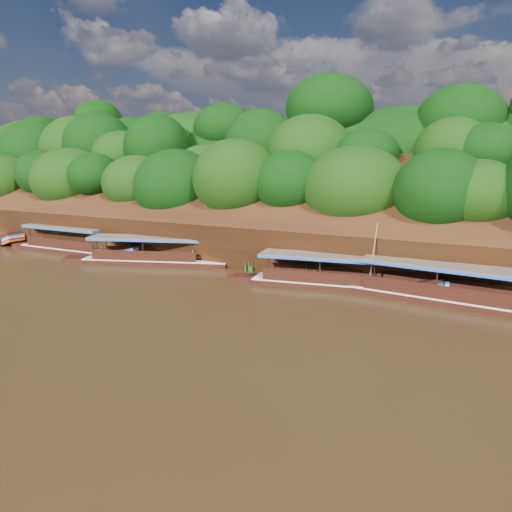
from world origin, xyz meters
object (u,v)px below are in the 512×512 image
at_px(boat_1, 341,281).
at_px(boat_3, 79,247).
at_px(boat_2, 165,258).
at_px(boat_0, 466,297).

distance_m(boat_1, boat_3, 25.96).
bearing_deg(boat_2, boat_3, 160.03).
bearing_deg(boat_0, boat_1, -177.84).
height_order(boat_0, boat_3, boat_0).
height_order(boat_0, boat_1, boat_0).
height_order(boat_0, boat_2, boat_0).
bearing_deg(boat_3, boat_1, -1.94).
bearing_deg(boat_1, boat_0, -13.53).
relative_size(boat_2, boat_3, 1.04).
bearing_deg(boat_1, boat_3, 168.82).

